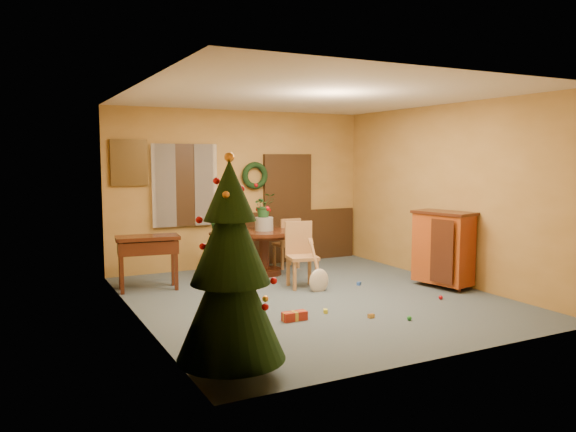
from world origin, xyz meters
TOP-DOWN VIEW (x-y plane):
  - room_envelope at (0.21, 2.70)m, footprint 5.50×5.50m
  - dining_table at (0.05, 1.83)m, footprint 1.12×1.12m
  - urn at (0.05, 1.83)m, footprint 0.32×0.32m
  - centerpiece_plant at (0.05, 1.83)m, footprint 0.37×0.32m
  - chair_near at (0.18, 0.73)m, footprint 0.52×0.52m
  - chair_far at (0.67, 2.13)m, footprint 0.40×0.40m
  - guitar at (0.27, 0.30)m, footprint 0.43×0.57m
  - plant_stand at (-0.77, 1.92)m, footprint 0.30×0.30m
  - stand_plant at (-0.77, 1.92)m, footprint 0.25×0.21m
  - christmas_tree at (-2.15, -2.25)m, footprint 1.01×1.01m
  - writing_desk at (-2.03, 1.59)m, footprint 1.00×0.59m
  - sideboard at (2.15, -0.33)m, footprint 0.69×1.02m
  - gift_a at (-2.15, -1.75)m, footprint 0.32×0.25m
  - gift_b at (-1.71, -1.55)m, footprint 0.21×0.21m
  - gift_c at (-1.60, -1.27)m, footprint 0.32×0.29m
  - gift_d at (-0.78, -0.89)m, footprint 0.32×0.13m
  - toy_a at (1.05, 0.37)m, footprint 0.09×0.09m
  - toy_b at (0.51, -1.55)m, footprint 0.06×0.06m
  - toy_c at (-0.26, -0.78)m, footprint 0.08×0.09m
  - toy_d at (1.58, -0.93)m, footprint 0.06×0.06m
  - toy_e at (0.14, -1.24)m, footprint 0.08×0.05m

SIDE VIEW (x-z plane):
  - toy_a at x=1.05m, z-range 0.00..0.05m
  - toy_c at x=-0.26m, z-range 0.00..0.05m
  - toy_e at x=0.14m, z-range 0.00..0.05m
  - toy_b at x=0.51m, z-range 0.00..0.06m
  - toy_d at x=1.58m, z-range 0.00..0.06m
  - gift_d at x=-0.78m, z-range 0.00..0.11m
  - gift_c at x=-1.60m, z-range 0.00..0.14m
  - gift_a at x=-2.15m, z-range 0.00..0.16m
  - gift_b at x=-1.71m, z-range 0.00..0.20m
  - guitar at x=0.27m, z-range 0.01..0.78m
  - plant_stand at x=-0.77m, z-range 0.09..0.87m
  - chair_far at x=0.67m, z-range 0.03..0.96m
  - dining_table at x=0.05m, z-range 0.15..0.93m
  - chair_near at x=0.18m, z-range 0.04..1.06m
  - writing_desk at x=-2.03m, z-range 0.21..1.06m
  - sideboard at x=2.15m, z-range 0.04..1.24m
  - urn at x=0.05m, z-range 0.77..1.01m
  - stand_plant at x=-0.77m, z-range 0.77..1.19m
  - christmas_tree at x=-2.15m, z-range -0.05..2.03m
  - room_envelope at x=0.21m, z-range -1.63..3.87m
  - centerpiece_plant at x=0.05m, z-range 1.01..1.42m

